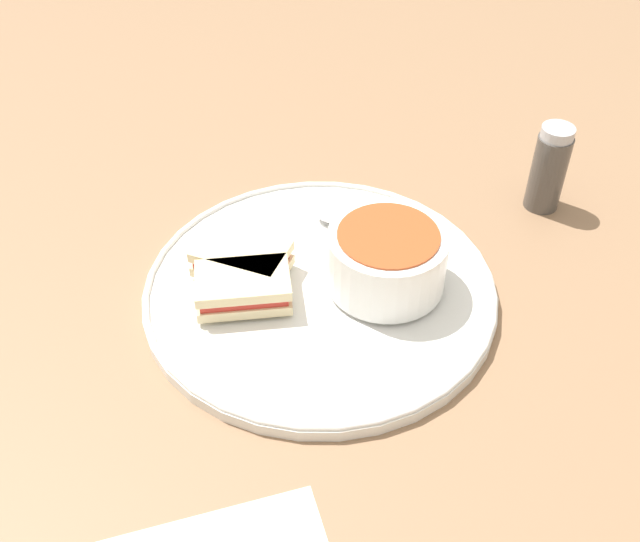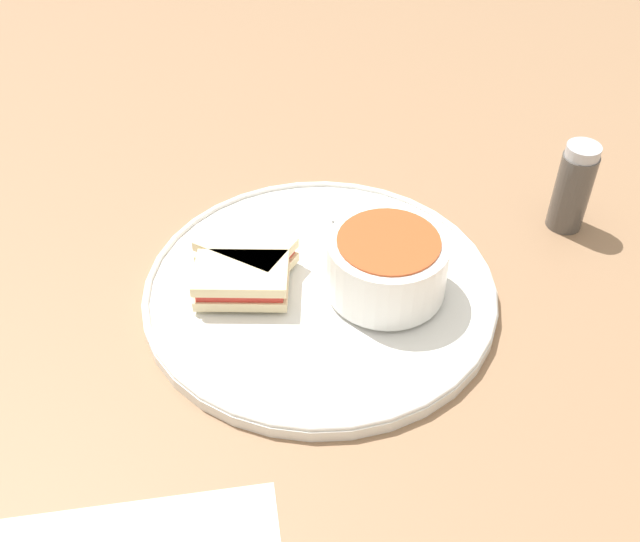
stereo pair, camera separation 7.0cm
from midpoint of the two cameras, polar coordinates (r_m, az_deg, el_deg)
ground_plane at (r=0.73m, az=2.77°, el=-2.01°), size 2.40×2.40×0.00m
plate at (r=0.72m, az=2.80°, el=-1.52°), size 0.34×0.34×0.02m
soup_bowl at (r=0.69m, az=8.02°, el=0.34°), size 0.11×0.11×0.06m
spoon at (r=0.78m, az=5.11°, el=3.67°), size 0.10×0.10×0.01m
sandwich_half_near at (r=0.73m, az=-2.90°, el=1.36°), size 0.10×0.10×0.03m
sandwich_half_far at (r=0.69m, az=-3.11°, el=-0.99°), size 0.07×0.09×0.03m
salt_shaker at (r=0.83m, az=21.06°, el=5.86°), size 0.04×0.04×0.10m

